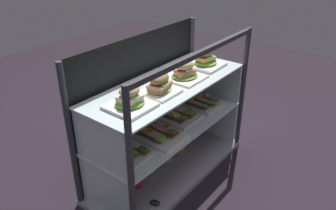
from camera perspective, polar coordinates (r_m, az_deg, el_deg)
ground_plane at (r=2.26m, az=-0.00°, el=-11.33°), size 6.00×6.00×0.02m
case_base_deck at (r=2.24m, az=-0.00°, el=-10.79°), size 1.12×0.45×0.03m
case_frame at (r=2.06m, az=-2.72°, el=0.55°), size 1.12×0.45×0.87m
riser_lower_tier at (r=2.14m, az=-0.00°, el=-7.22°), size 1.05×0.39×0.31m
shelf_lower_glass at (r=2.05m, az=-0.00°, el=-3.59°), size 1.07×0.41×0.01m
riser_upper_tier at (r=1.98m, az=-0.00°, el=-0.13°), size 1.05×0.39×0.27m
shelf_upper_glass at (r=1.92m, az=-0.00°, el=3.56°), size 1.07×0.41×0.01m
plated_roll_sandwich_center at (r=1.65m, az=-6.45°, el=0.80°), size 0.21×0.21×0.12m
plated_roll_sandwich_right_of_center at (r=1.78m, az=-1.41°, el=3.34°), size 0.18×0.18×0.11m
plated_roll_sandwich_mid_right at (r=1.97m, az=2.87°, el=5.46°), size 0.21×0.21×0.11m
plated_roll_sandwich_far_left at (r=2.17m, az=6.39°, el=7.52°), size 0.20×0.20×0.12m
open_sandwich_tray_right_of_center at (r=1.82m, az=-7.56°, el=-7.59°), size 0.22×0.30×0.06m
open_sandwich_tray_far_right at (r=1.94m, az=-1.69°, el=-4.81°), size 0.22×0.30×0.05m
open_sandwich_tray_center at (r=2.13m, az=1.38°, el=-1.54°), size 0.22×0.30×0.06m
open_sandwich_tray_near_right_corner at (r=2.30m, az=5.44°, el=0.61°), size 0.22×0.30×0.06m
juice_bottle_front_middle at (r=1.98m, az=-8.71°, el=-13.49°), size 0.07×0.07×0.22m
juice_bottle_front_second at (r=2.04m, az=-5.27°, el=-11.44°), size 0.07×0.07×0.23m
juice_bottle_near_post at (r=2.15m, az=-3.15°, el=-9.46°), size 0.06×0.06×0.20m
juice_bottle_front_left_end at (r=2.24m, az=-0.12°, el=-7.10°), size 0.07×0.07×0.23m
juice_bottle_front_right_end at (r=2.33m, az=2.11°, el=-5.61°), size 0.07×0.07×0.25m
kitchen_scissors at (r=1.97m, az=-2.52°, el=-16.48°), size 0.16×0.07×0.01m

